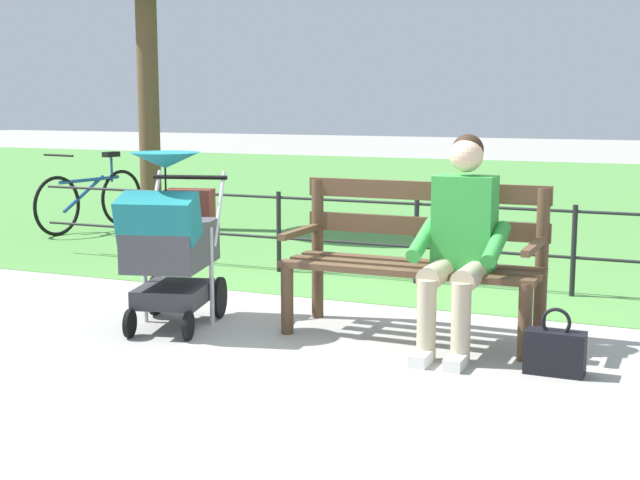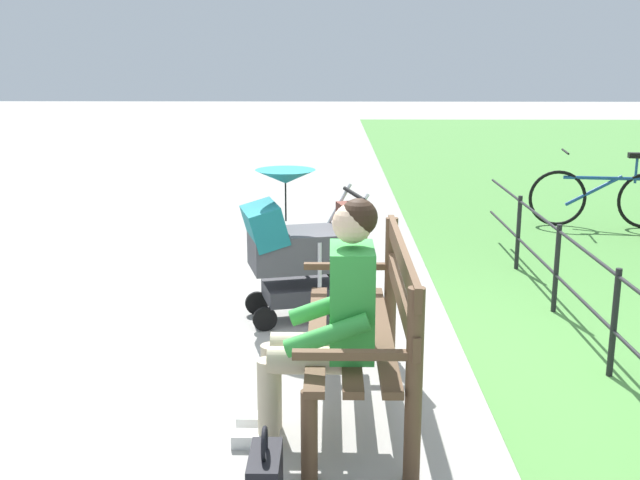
# 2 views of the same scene
# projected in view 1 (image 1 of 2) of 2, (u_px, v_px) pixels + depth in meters

# --- Properties ---
(ground_plane) EXTENTS (60.00, 60.00, 0.00)m
(ground_plane) POSITION_uv_depth(u_px,v_px,m) (339.00, 331.00, 5.78)
(ground_plane) COLOR #9E9B93
(grass_lawn) EXTENTS (40.00, 16.00, 0.01)m
(grass_lawn) POSITION_uv_depth(u_px,v_px,m) (555.00, 197.00, 13.75)
(grass_lawn) COLOR #518E42
(grass_lawn) RESTS_ON ground
(park_bench) EXTENTS (1.60, 0.61, 0.96)m
(park_bench) POSITION_uv_depth(u_px,v_px,m) (416.00, 253.00, 5.61)
(park_bench) COLOR brown
(park_bench) RESTS_ON ground
(person_on_bench) EXTENTS (0.53, 0.74, 1.28)m
(person_on_bench) POSITION_uv_depth(u_px,v_px,m) (460.00, 237.00, 5.26)
(person_on_bench) COLOR tan
(person_on_bench) RESTS_ON ground
(stroller) EXTENTS (0.70, 0.97, 1.15)m
(stroller) POSITION_uv_depth(u_px,v_px,m) (171.00, 238.00, 5.75)
(stroller) COLOR black
(stroller) RESTS_ON ground
(handbag) EXTENTS (0.32, 0.14, 0.37)m
(handbag) POSITION_uv_depth(u_px,v_px,m) (555.00, 351.00, 4.84)
(handbag) COLOR black
(handbag) RESTS_ON ground
(park_fence) EXTENTS (7.42, 0.04, 0.70)m
(park_fence) POSITION_uv_depth(u_px,v_px,m) (449.00, 234.00, 7.09)
(park_fence) COLOR black
(park_fence) RESTS_ON ground
(bicycle) EXTENTS (0.44, 1.65, 0.89)m
(bicycle) POSITION_uv_depth(u_px,v_px,m) (91.00, 199.00, 10.18)
(bicycle) COLOR black
(bicycle) RESTS_ON ground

